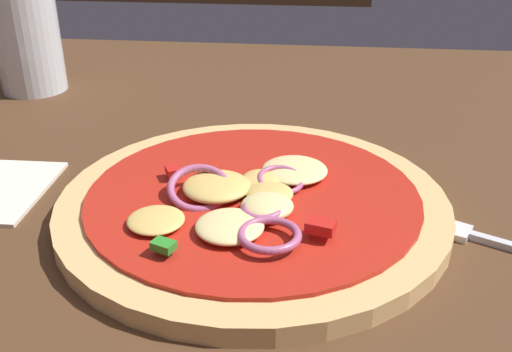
{
  "coord_description": "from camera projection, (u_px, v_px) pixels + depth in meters",
  "views": [
    {
      "loc": [
        0.06,
        -0.4,
        0.25
      ],
      "look_at": [
        0.02,
        -0.01,
        0.05
      ],
      "focal_mm": 41.21,
      "sensor_mm": 36.0,
      "label": 1
    }
  ],
  "objects": [
    {
      "name": "pizza",
      "position": [
        252.0,
        202.0,
        0.43
      ],
      "size": [
        0.28,
        0.28,
        0.03
      ],
      "color": "tan",
      "rests_on": "dining_table"
    },
    {
      "name": "beer_glass",
      "position": [
        26.0,
        33.0,
        0.65
      ],
      "size": [
        0.07,
        0.07,
        0.15
      ],
      "color": "silver",
      "rests_on": "dining_table"
    },
    {
      "name": "dining_table",
      "position": [
        236.0,
        210.0,
        0.47
      ],
      "size": [
        1.21,
        0.92,
        0.03
      ],
      "color": "#4C301C",
      "rests_on": "ground"
    }
  ]
}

